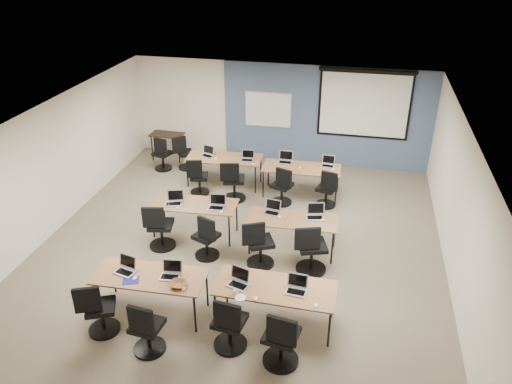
% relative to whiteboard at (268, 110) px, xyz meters
% --- Properties ---
extents(floor, '(8.00, 9.00, 0.02)m').
position_rel_whiteboard_xyz_m(floor, '(0.30, -4.43, -1.45)').
color(floor, '#6B6354').
rests_on(floor, ground).
extents(ceiling, '(8.00, 9.00, 0.02)m').
position_rel_whiteboard_xyz_m(ceiling, '(0.30, -4.43, 1.25)').
color(ceiling, white).
rests_on(ceiling, ground).
extents(wall_back, '(8.00, 0.04, 2.70)m').
position_rel_whiteboard_xyz_m(wall_back, '(0.30, 0.07, -0.10)').
color(wall_back, beige).
rests_on(wall_back, ground).
extents(wall_front, '(8.00, 0.04, 2.70)m').
position_rel_whiteboard_xyz_m(wall_front, '(0.30, -8.93, -0.10)').
color(wall_front, beige).
rests_on(wall_front, ground).
extents(wall_left, '(0.04, 9.00, 2.70)m').
position_rel_whiteboard_xyz_m(wall_left, '(-3.70, -4.43, -0.10)').
color(wall_left, beige).
rests_on(wall_left, ground).
extents(wall_right, '(0.04, 9.00, 2.70)m').
position_rel_whiteboard_xyz_m(wall_right, '(4.30, -4.43, -0.10)').
color(wall_right, beige).
rests_on(wall_right, ground).
extents(blue_accent_panel, '(5.50, 0.04, 2.70)m').
position_rel_whiteboard_xyz_m(blue_accent_panel, '(1.55, 0.04, -0.10)').
color(blue_accent_panel, '#3D5977').
rests_on(blue_accent_panel, wall_back).
extents(whiteboard, '(1.28, 0.03, 0.98)m').
position_rel_whiteboard_xyz_m(whiteboard, '(0.00, 0.00, 0.00)').
color(whiteboard, silver).
rests_on(whiteboard, wall_back).
extents(projector_screen, '(2.40, 0.10, 1.82)m').
position_rel_whiteboard_xyz_m(projector_screen, '(2.50, -0.02, 0.44)').
color(projector_screen, black).
rests_on(projector_screen, wall_back).
extents(training_table_front_left, '(1.83, 0.76, 0.73)m').
position_rel_whiteboard_xyz_m(training_table_front_left, '(-0.66, -6.59, -0.76)').
color(training_table_front_left, brown).
rests_on(training_table_front_left, floor).
extents(training_table_front_right, '(1.91, 0.80, 0.73)m').
position_rel_whiteboard_xyz_m(training_table_front_right, '(1.39, -6.45, -0.76)').
color(training_table_front_right, '#AA773B').
rests_on(training_table_front_right, floor).
extents(training_table_mid_left, '(1.76, 0.73, 0.73)m').
position_rel_whiteboard_xyz_m(training_table_mid_left, '(-0.73, -4.14, -0.77)').
color(training_table_mid_left, olive).
rests_on(training_table_mid_left, floor).
extents(training_table_mid_right, '(1.74, 0.72, 0.73)m').
position_rel_whiteboard_xyz_m(training_table_mid_right, '(1.35, -4.31, -0.77)').
color(training_table_mid_right, '#A8693C').
rests_on(training_table_mid_right, floor).
extents(training_table_back_left, '(1.85, 0.77, 0.73)m').
position_rel_whiteboard_xyz_m(training_table_back_left, '(-0.76, -1.74, -0.76)').
color(training_table_back_left, brown).
rests_on(training_table_back_left, floor).
extents(training_table_back_right, '(1.84, 0.77, 0.73)m').
position_rel_whiteboard_xyz_m(training_table_back_right, '(1.19, -1.90, -0.76)').
color(training_table_back_right, brown).
rests_on(training_table_back_right, floor).
extents(laptop_0, '(0.33, 0.28, 0.25)m').
position_rel_whiteboard_xyz_m(laptop_0, '(-1.09, -6.56, -0.66)').
color(laptop_0, '#BCBCC1').
rests_on(laptop_0, training_table_front_left).
extents(mouse_0, '(0.07, 0.10, 0.03)m').
position_rel_whiteboard_xyz_m(mouse_0, '(-0.86, -6.72, -0.71)').
color(mouse_0, white).
rests_on(mouse_0, training_table_front_left).
extents(task_chair_0, '(0.53, 0.50, 0.98)m').
position_rel_whiteboard_xyz_m(task_chair_0, '(-1.27, -7.26, -1.05)').
color(task_chair_0, black).
rests_on(task_chair_0, floor).
extents(laptop_1, '(0.32, 0.27, 0.24)m').
position_rel_whiteboard_xyz_m(laptop_1, '(-0.32, -6.52, -0.66)').
color(laptop_1, '#B2B2B2').
rests_on(laptop_1, training_table_front_left).
extents(mouse_1, '(0.09, 0.11, 0.03)m').
position_rel_whiteboard_xyz_m(mouse_1, '(-0.01, -6.80, -0.71)').
color(mouse_1, white).
rests_on(mouse_1, training_table_front_left).
extents(task_chair_1, '(0.49, 0.49, 0.98)m').
position_rel_whiteboard_xyz_m(task_chair_1, '(-0.36, -7.49, -1.05)').
color(task_chair_1, black).
rests_on(task_chair_1, floor).
extents(laptop_2, '(0.33, 0.28, 0.25)m').
position_rel_whiteboard_xyz_m(laptop_2, '(0.81, -6.49, -0.66)').
color(laptop_2, '#BBBBBB').
rests_on(laptop_2, training_table_front_right).
extents(mouse_2, '(0.08, 0.11, 0.04)m').
position_rel_whiteboard_xyz_m(mouse_2, '(1.15, -6.80, -0.71)').
color(mouse_2, white).
rests_on(mouse_2, training_table_front_right).
extents(task_chair_2, '(0.52, 0.52, 1.00)m').
position_rel_whiteboard_xyz_m(task_chair_2, '(0.82, -7.15, -1.04)').
color(task_chair_2, black).
rests_on(task_chair_2, floor).
extents(laptop_3, '(0.32, 0.27, 0.25)m').
position_rel_whiteboard_xyz_m(laptop_3, '(1.73, -6.45, -0.66)').
color(laptop_3, '#A9A9B7').
rests_on(laptop_3, training_table_front_right).
extents(mouse_3, '(0.08, 0.11, 0.04)m').
position_rel_whiteboard_xyz_m(mouse_3, '(2.06, -6.76, -0.71)').
color(mouse_3, white).
rests_on(mouse_3, training_table_front_right).
extents(task_chair_3, '(0.54, 0.54, 1.02)m').
position_rel_whiteboard_xyz_m(task_chair_3, '(1.64, -7.30, -1.03)').
color(task_chair_3, black).
rests_on(task_chair_3, floor).
extents(laptop_4, '(0.34, 0.29, 0.26)m').
position_rel_whiteboard_xyz_m(laptop_4, '(-1.13, -4.20, -0.66)').
color(laptop_4, silver).
rests_on(laptop_4, training_table_mid_left).
extents(mouse_4, '(0.07, 0.10, 0.03)m').
position_rel_whiteboard_xyz_m(mouse_4, '(-0.99, -4.39, -0.71)').
color(mouse_4, white).
rests_on(mouse_4, training_table_mid_left).
extents(task_chair_4, '(0.53, 0.53, 1.01)m').
position_rel_whiteboard_xyz_m(task_chair_4, '(-1.25, -4.78, -1.03)').
color(task_chair_4, black).
rests_on(task_chair_4, floor).
extents(laptop_5, '(0.33, 0.28, 0.25)m').
position_rel_whiteboard_xyz_m(laptop_5, '(-0.23, -4.18, -0.66)').
color(laptop_5, '#B9B9B9').
rests_on(laptop_5, training_table_mid_left).
extents(mouse_5, '(0.10, 0.12, 0.04)m').
position_rel_whiteboard_xyz_m(mouse_5, '(-0.08, -4.37, -0.71)').
color(mouse_5, white).
rests_on(mouse_5, training_table_mid_left).
extents(task_chair_5, '(0.51, 0.48, 0.97)m').
position_rel_whiteboard_xyz_m(task_chair_5, '(-0.23, -4.92, -1.05)').
color(task_chair_5, black).
rests_on(task_chair_5, floor).
extents(laptop_6, '(0.32, 0.27, 0.24)m').
position_rel_whiteboard_xyz_m(laptop_6, '(0.91, -4.14, -0.66)').
color(laptop_6, '#A6A6AB').
rests_on(laptop_6, training_table_mid_right).
extents(mouse_6, '(0.07, 0.11, 0.04)m').
position_rel_whiteboard_xyz_m(mouse_6, '(1.08, -4.31, -0.71)').
color(mouse_6, white).
rests_on(mouse_6, training_table_mid_right).
extents(task_chair_6, '(0.57, 0.53, 1.01)m').
position_rel_whiteboard_xyz_m(task_chair_6, '(0.81, -4.95, -1.03)').
color(task_chair_6, black).
rests_on(task_chair_6, floor).
extents(laptop_7, '(0.34, 0.29, 0.26)m').
position_rel_whiteboard_xyz_m(laptop_7, '(1.76, -4.13, -0.66)').
color(laptop_7, '#AEAFB4').
rests_on(laptop_7, training_table_mid_right).
extents(mouse_7, '(0.08, 0.11, 0.04)m').
position_rel_whiteboard_xyz_m(mouse_7, '(1.92, -4.25, -0.71)').
color(mouse_7, white).
rests_on(mouse_7, training_table_mid_right).
extents(task_chair_7, '(0.59, 0.58, 1.05)m').
position_rel_whiteboard_xyz_m(task_chair_7, '(1.78, -4.94, -1.01)').
color(task_chair_7, black).
rests_on(task_chair_7, floor).
extents(laptop_8, '(0.31, 0.27, 0.24)m').
position_rel_whiteboard_xyz_m(laptop_8, '(-1.19, -1.70, -0.66)').
color(laptop_8, silver).
rests_on(laptop_8, training_table_back_left).
extents(mouse_8, '(0.09, 0.11, 0.04)m').
position_rel_whiteboard_xyz_m(mouse_8, '(-0.94, -1.85, -0.71)').
color(mouse_8, white).
rests_on(mouse_8, training_table_back_left).
extents(task_chair_8, '(0.46, 0.46, 0.95)m').
position_rel_whiteboard_xyz_m(task_chair_8, '(-1.24, -2.39, -1.06)').
color(task_chair_8, black).
rests_on(task_chair_8, floor).
extents(laptop_9, '(0.30, 0.26, 0.23)m').
position_rel_whiteboard_xyz_m(laptop_9, '(-0.16, -1.74, -0.66)').
color(laptop_9, silver).
rests_on(laptop_9, training_table_back_left).
extents(mouse_9, '(0.07, 0.10, 0.03)m').
position_rel_whiteboard_xyz_m(mouse_9, '(0.04, -2.00, -0.71)').
color(mouse_9, white).
rests_on(mouse_9, training_table_back_left).
extents(task_chair_9, '(0.54, 0.54, 1.02)m').
position_rel_whiteboard_xyz_m(task_chair_9, '(-0.33, -2.51, -1.03)').
color(task_chair_9, black).
rests_on(task_chair_9, floor).
extents(laptop_10, '(0.34, 0.29, 0.26)m').
position_rel_whiteboard_xyz_m(laptop_10, '(0.76, -1.66, -0.66)').
color(laptop_10, '#ACADB9').
rests_on(laptop_10, training_table_back_right).
extents(mouse_10, '(0.08, 0.11, 0.03)m').
position_rel_whiteboard_xyz_m(mouse_10, '(1.16, -1.95, -0.71)').
color(mouse_10, white).
rests_on(mouse_10, training_table_back_right).
extents(task_chair_10, '(0.51, 0.49, 0.97)m').
position_rel_whiteboard_xyz_m(task_chair_10, '(0.83, -2.46, -1.05)').
color(task_chair_10, black).
rests_on(task_chair_10, floor).
extents(laptop_11, '(0.31, 0.26, 0.24)m').
position_rel_whiteboard_xyz_m(laptop_11, '(1.79, -1.66, -0.66)').
color(laptop_11, '#ABABB1').
rests_on(laptop_11, training_table_back_right).
extents(mouse_11, '(0.06, 0.09, 0.03)m').
position_rel_whiteboard_xyz_m(mouse_11, '(1.93, -1.88, -0.71)').
color(mouse_11, white).
rests_on(mouse_11, training_table_back_right).
extents(task_chair_11, '(0.47, 0.46, 0.95)m').
position_rel_whiteboard_xyz_m(task_chair_11, '(1.85, -2.36, -1.06)').
color(task_chair_11, black).
rests_on(task_chair_11, floor).
extents(blue_mousepad, '(0.31, 0.29, 0.01)m').
position_rel_whiteboard_xyz_m(blue_mousepad, '(-0.90, -6.78, -0.72)').
color(blue_mousepad, navy).
rests_on(blue_mousepad, training_table_front_left).
extents(snack_bowl, '(0.31, 0.31, 0.08)m').
position_rel_whiteboard_xyz_m(snack_bowl, '(-0.11, -6.75, -0.68)').
color(snack_bowl, '#9A4C1E').
rests_on(snack_bowl, training_table_front_left).
extents(snack_plate, '(0.20, 0.20, 0.01)m').
position_rel_whiteboard_xyz_m(snack_plate, '(0.92, -6.82, -0.71)').
color(snack_plate, white).
rests_on(snack_plate, training_table_front_right).
extents(coffee_cup, '(0.07, 0.07, 0.06)m').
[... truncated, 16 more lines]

